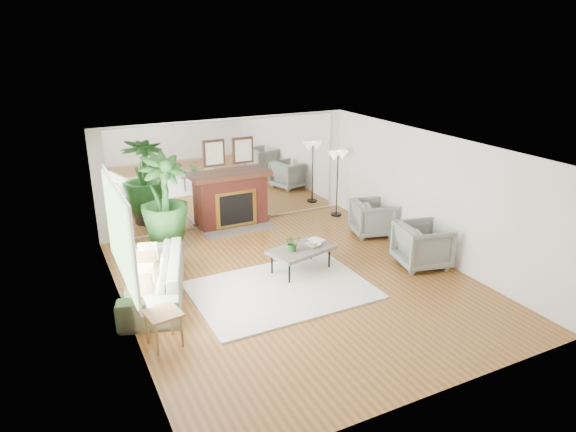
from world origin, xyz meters
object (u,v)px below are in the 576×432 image
floor_lamp (338,161)px  sofa (153,277)px  side_table (163,318)px  coffee_table (301,250)px  potted_ficus (164,201)px  fireplace (233,199)px  armchair_front (423,245)px  armchair_back (372,218)px

floor_lamp → sofa: bearing=-156.7°
floor_lamp → side_table: bearing=-144.4°
coffee_table → floor_lamp: floor_lamp is taller
coffee_table → potted_ficus: 2.99m
fireplace → armchair_front: 4.46m
sofa → side_table: 1.58m
sofa → side_table: (-0.20, -1.57, 0.10)m
armchair_front → side_table: (-5.16, -0.47, 0.02)m
potted_ficus → sofa: bearing=-110.7°
fireplace → side_table: fireplace is taller
fireplace → potted_ficus: (-1.77, -0.80, 0.45)m
fireplace → armchair_back: bearing=-36.1°
potted_ficus → floor_lamp: size_ratio=1.27×
coffee_table → floor_lamp: size_ratio=0.82×
coffee_table → side_table: side_table is taller
coffee_table → side_table: size_ratio=2.47×
coffee_table → potted_ficus: bearing=134.2°
side_table → potted_ficus: (0.88, 3.36, 0.65)m
sofa → floor_lamp: size_ratio=1.50×
fireplace → coffee_table: (0.26, -2.89, -0.22)m
armchair_back → floor_lamp: floor_lamp is taller
sofa → armchair_front: bearing=94.4°
armchair_front → potted_ficus: (-4.28, 2.89, 0.68)m
coffee_table → sofa: 2.73m
fireplace → coffee_table: 2.91m
fireplace → floor_lamp: bearing=-9.6°
fireplace → side_table: 4.94m
sofa → coffee_table: bearing=100.6°
sofa → floor_lamp: (5.01, 2.16, 1.03)m
fireplace → sofa: fireplace is taller
armchair_back → potted_ficus: bearing=91.6°
armchair_back → floor_lamp: 1.77m
armchair_back → floor_lamp: (-0.04, 1.47, 0.99)m
armchair_back → side_table: size_ratio=1.60×
sofa → fireplace: bearing=153.4°
sofa → potted_ficus: bearing=176.1°
potted_ficus → side_table: bearing=-104.7°
armchair_back → armchair_front: size_ratio=0.92×
sofa → potted_ficus: (0.68, 1.80, 0.75)m
armchair_back → coffee_table: bearing=128.7°
sofa → potted_ficus: size_ratio=1.18×
sofa → side_table: sofa is taller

